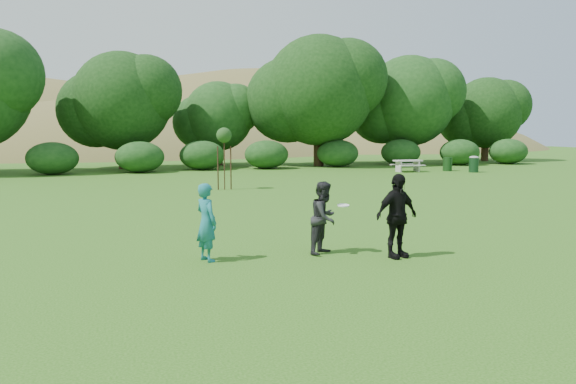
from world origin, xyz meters
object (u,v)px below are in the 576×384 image
player_black (397,216)px  trash_can_lidded (474,164)px  player_teal (206,222)px  picnic_table (408,164)px  sapling (224,137)px  player_grey (324,218)px  trash_can_near (447,164)px

player_black → trash_can_lidded: size_ratio=1.76×
player_teal → player_black: 4.12m
picnic_table → player_teal: bearing=-128.1°
sapling → trash_can_lidded: 18.07m
trash_can_lidded → player_grey: bearing=-132.3°
picnic_table → player_grey: bearing=-123.2°
player_teal → picnic_table: player_teal is taller
picnic_table → player_black: bearing=-119.5°
player_grey → sapling: size_ratio=0.58×
picnic_table → trash_can_near: bearing=-2.0°
trash_can_lidded → trash_can_near: bearing=122.3°
player_teal → trash_can_near: bearing=-66.1°
player_black → trash_can_lidded: 25.64m
trash_can_lidded → player_teal: bearing=-136.4°
player_teal → player_black: bearing=-125.8°
picnic_table → trash_can_lidded: bearing=-22.7°
player_black → trash_can_near: 26.27m
player_teal → picnic_table: (16.23, 20.71, -0.32)m
sapling → player_black: bearing=-85.7°
sapling → player_grey: bearing=-91.1°
player_black → sapling: (-1.10, 14.58, 1.49)m
player_teal → sapling: sapling is taller
player_grey → sapling: 13.84m
player_teal → player_grey: player_teal is taller
player_black → trash_can_lidded: (16.05, 19.99, -0.38)m
player_black → trash_can_near: bearing=41.2°
player_black → picnic_table: size_ratio=1.03×
player_black → trash_can_near: size_ratio=2.06×
player_grey → picnic_table: (13.57, 20.76, -0.30)m
player_teal → player_grey: 2.65m
trash_can_near → picnic_table: trash_can_near is taller
trash_can_near → trash_can_lidded: 1.79m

